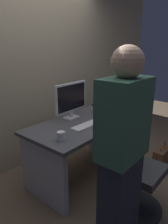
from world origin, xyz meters
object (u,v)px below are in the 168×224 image
person_at_desk (122,158)px  monitor (71,99)px  keyboard (87,125)px  mouse (104,118)px  book_stack (100,108)px  handbag (162,157)px  desk (81,141)px  office_chair (134,171)px  cell_phone (115,115)px  cup_near_keyboard (61,136)px

person_at_desk → monitor: (0.62, 1.10, 0.16)m
monitor → keyboard: size_ratio=1.26×
mouse → book_stack: 0.30m
handbag → mouse: bearing=137.0°
keyboard → handbag: 1.27m
book_stack → keyboard: bearing=-159.3°
desk → mouse: mouse is taller
keyboard → book_stack: 0.57m
office_chair → monitor: size_ratio=1.74×
desk → cell_phone: cell_phone is taller
monitor → person_at_desk: bearing=-119.6°
office_chair → keyboard: 0.72m
person_at_desk → book_stack: person_at_desk is taller
desk → office_chair: bearing=-94.6°
office_chair → cell_phone: (0.59, 0.60, 0.32)m
desk → monitor: 0.54m
book_stack → desk: bearing=-171.0°
desk → handbag: bearing=-37.7°
desk → cup_near_keyboard: bearing=-161.5°
mouse → keyboard: bearing=177.6°
person_at_desk → cell_phone: bearing=33.7°
cup_near_keyboard → keyboard: bearing=5.4°
monitor → cell_phone: (0.46, -0.37, -0.25)m
book_stack → cell_phone: (0.02, -0.24, -0.06)m
cup_near_keyboard → handbag: (1.41, -0.55, -0.65)m
monitor → book_stack: monitor is taller
office_chair → book_stack: (0.57, 0.84, 0.38)m
keyboard → handbag: keyboard is taller
person_at_desk → mouse: bearing=41.1°
keyboard → cup_near_keyboard: (-0.47, -0.04, 0.03)m
cell_phone → handbag: bearing=-47.3°
monitor → mouse: size_ratio=5.41×
keyboard → book_stack: (0.53, 0.20, 0.05)m
desk → keyboard: (-0.02, -0.12, 0.25)m
desk → keyboard: keyboard is taller
cell_phone → book_stack: bearing=102.8°
book_stack → cup_near_keyboard: bearing=-166.2°
handbag → monitor: bearing=132.7°
keyboard → mouse: bearing=-0.1°
desk → cell_phone: size_ratio=9.29×
keyboard → office_chair: bearing=-91.0°
desk → office_chair: 0.77m
cup_near_keyboard → handbag: cup_near_keyboard is taller
person_at_desk → monitor: bearing=60.4°
desk → mouse: 0.41m
cup_near_keyboard → cell_phone: (1.02, 0.01, -0.04)m
office_chair → cell_phone: bearing=45.7°
cell_phone → person_at_desk: bearing=-138.9°
cup_near_keyboard → book_stack: bearing=13.8°
desk → monitor: bearing=73.2°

